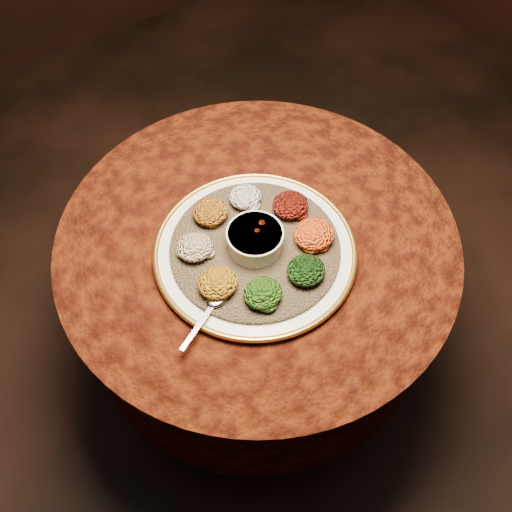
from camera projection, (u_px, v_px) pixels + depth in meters
table at (257, 277)px, 1.50m from camera, size 0.96×0.96×0.73m
platter at (255, 251)px, 1.31m from camera, size 0.50×0.50×0.02m
injera at (255, 248)px, 1.30m from camera, size 0.46×0.46×0.01m
stew_bowl at (255, 239)px, 1.27m from camera, size 0.13×0.13×0.05m
spoon at (214, 304)px, 1.21m from camera, size 0.15×0.08×0.01m
portion_ayib at (245, 197)px, 1.36m from camera, size 0.08×0.07×0.04m
portion_kitfo at (290, 205)px, 1.34m from camera, size 0.09×0.08×0.04m
portion_tikil at (314, 234)px, 1.29m from camera, size 0.09×0.09×0.05m
portion_gomen at (306, 270)px, 1.24m from camera, size 0.09×0.08×0.04m
portion_mixveg at (263, 293)px, 1.20m from camera, size 0.08×0.08×0.04m
portion_kik at (218, 283)px, 1.22m from camera, size 0.09×0.08×0.04m
portion_timatim at (195, 247)px, 1.27m from camera, size 0.08×0.08×0.04m
portion_shiro at (211, 212)px, 1.33m from camera, size 0.09×0.08×0.04m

